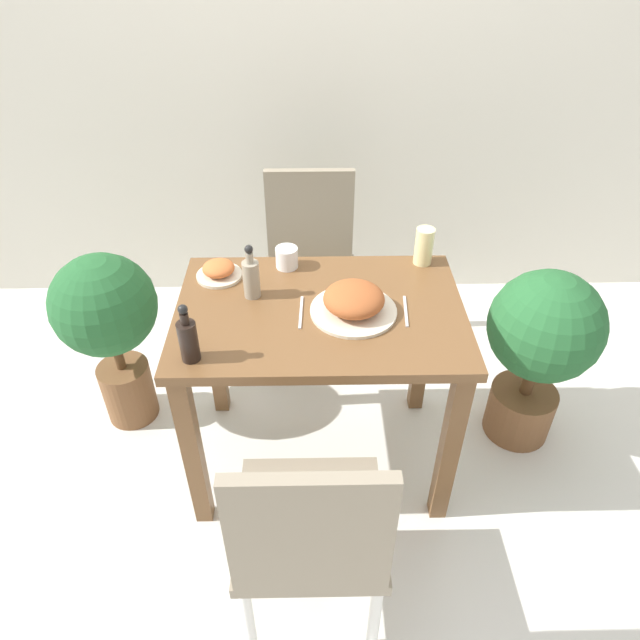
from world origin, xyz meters
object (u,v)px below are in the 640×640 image
Objects in this scene: condiment_bottle at (188,339)px; potted_plant_right at (541,342)px; sauce_bottle at (251,277)px; juice_glass at (424,246)px; side_plate at (219,270)px; drink_cup at (287,258)px; chair_near at (310,533)px; chair_far at (310,260)px; food_plate at (354,301)px; potted_plant_left at (108,321)px.

condiment_bottle is 0.25× the size of potted_plant_right.
juice_glass is at bearing 18.09° from sauce_bottle.
drink_cup reaches higher than side_plate.
chair_near is 0.98m from drink_cup.
condiment_bottle reaches higher than chair_far.
food_plate is at bearing -168.80° from potted_plant_right.
food_plate is 3.53× the size of drink_cup.
potted_plant_left is at bearing 164.30° from sauce_bottle.
potted_plant_right is at bearing -3.56° from side_plate.
juice_glass reaches higher than potted_plant_left.
chair_near reaches higher than potted_plant_right.
drink_cup is (-0.08, 0.93, 0.29)m from chair_near.
food_plate is 0.36m from drink_cup.
food_plate is 1.45× the size of sauce_bottle.
chair_far is 1.07m from condiment_bottle.
chair_near and chair_far have the same top height.
side_plate is 0.21× the size of potted_plant_right.
juice_glass reaches higher than food_plate.
side_plate is (-0.32, 0.87, 0.28)m from chair_near.
chair_far reaches higher than potted_plant_right.
drink_cup is 0.41× the size of sauce_bottle.
condiment_bottle reaches higher than side_plate.
drink_cup is 0.10× the size of potted_plant_left.
potted_plant_right is at bearing 2.34° from sauce_bottle.
drink_cup is 1.02m from potted_plant_right.
chair_near reaches higher than drink_cup.
chair_far is (0.01, 1.38, 0.00)m from chair_near.
juice_glass is at bearing -45.34° from chair_far.
potted_plant_left is at bearing -178.82° from drink_cup.
food_plate reaches higher than drink_cup.
food_plate is 1.45× the size of condiment_bottle.
chair_far is 0.54m from drink_cup.
potted_plant_left is (-0.80, -0.46, 0.02)m from chair_far.
sauce_bottle is 1.00× the size of condiment_bottle.
chair_near reaches higher than side_plate.
chair_near is 1.19m from potted_plant_right.
sauce_bottle is 0.36m from condiment_bottle.
side_plate is at bearing -173.69° from juice_glass.
chair_near is 0.84m from sauce_bottle.
food_plate is 0.81m from potted_plant_right.
chair_far is at bearing 29.99° from potted_plant_left.
sauce_bottle is at bearing -121.91° from drink_cup.
food_plate is 0.37× the size of potted_plant_right.
sauce_bottle reaches higher than side_plate.
condiment_bottle reaches higher than potted_plant_right.
chair_far is at bearing 134.66° from juice_glass.
drink_cup is (-0.23, 0.28, -0.01)m from food_plate.
chair_near is 1.12× the size of potted_plant_left.
condiment_bottle is at bearing -156.19° from food_plate.
juice_glass reaches higher than side_plate.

